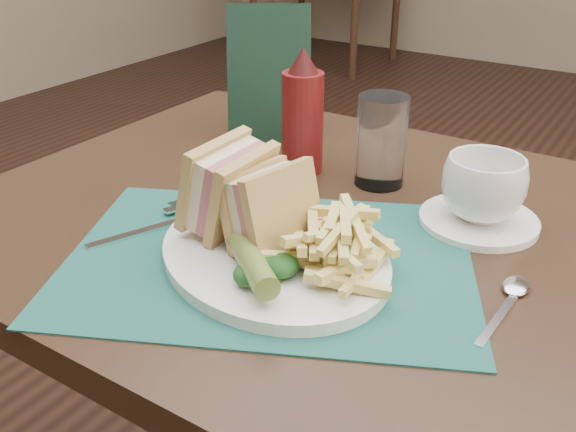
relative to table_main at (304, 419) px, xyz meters
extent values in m
plane|color=black|center=(0.00, 0.50, -0.38)|extent=(7.00, 7.00, 0.00)
cube|color=#195148|center=(0.03, -0.13, 0.38)|extent=(0.56, 0.50, 0.00)
cylinder|color=#526B29|center=(0.05, -0.20, 0.41)|extent=(0.11, 0.10, 0.03)
cylinder|color=white|center=(0.20, 0.08, 0.38)|extent=(0.17, 0.17, 0.01)
imported|color=white|center=(0.20, 0.08, 0.43)|extent=(0.15, 0.15, 0.08)
cylinder|color=silver|center=(0.04, 0.13, 0.44)|extent=(0.09, 0.09, 0.13)
cube|color=black|center=(-0.20, 0.20, 0.48)|extent=(0.16, 0.14, 0.22)
camera|label=1|loc=(0.39, -0.65, 0.76)|focal=40.00mm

